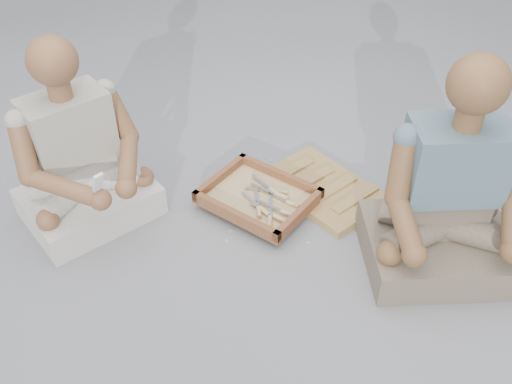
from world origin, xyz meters
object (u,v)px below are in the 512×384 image
Objects in this scene: tool_tray at (258,197)px; companion at (448,203)px; carved_panel at (322,188)px; craftsman at (80,162)px.

tool_tray is 0.93m from companion.
craftsman is (-0.85, -0.83, 0.30)m from carved_panel.
tool_tray is at bearing -123.69° from carved_panel.
tool_tray is 0.52× the size of companion.
carved_panel is 1.23m from craftsman.
tool_tray is (-0.20, -0.30, 0.04)m from carved_panel.
tool_tray is 0.56× the size of craftsman.
craftsman is 0.93× the size of companion.
companion is at bearing 130.05° from craftsman.
craftsman is (-0.65, -0.53, 0.25)m from tool_tray.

